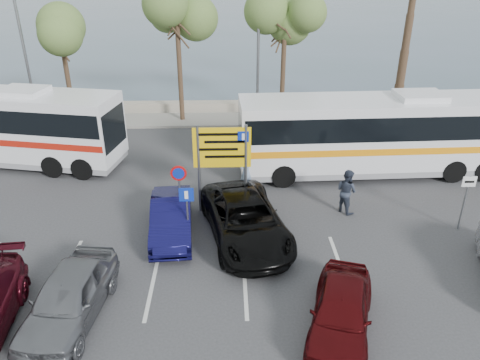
{
  "coord_description": "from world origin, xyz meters",
  "views": [
    {
      "loc": [
        1.21,
        -13.14,
        9.44
      ],
      "look_at": [
        1.67,
        3.0,
        1.43
      ],
      "focal_mm": 35.0,
      "sensor_mm": 36.0,
      "label": 1
    }
  ],
  "objects_px": {
    "street_lamp_right": "(258,45)",
    "direction_sign": "(222,154)",
    "coach_bus_right": "(374,137)",
    "car_red": "(341,311)",
    "car_silver_a": "(69,297)",
    "pedestrian_near": "(246,172)",
    "pedestrian_far": "(347,191)",
    "suv_black": "(246,220)",
    "car_blue": "(171,218)",
    "street_lamp_left": "(23,46)"
  },
  "relations": [
    {
      "from": "street_lamp_right",
      "to": "direction_sign",
      "type": "distance_m",
      "value": 10.73
    },
    {
      "from": "coach_bus_right",
      "to": "car_red",
      "type": "distance_m",
      "value": 10.69
    },
    {
      "from": "coach_bus_right",
      "to": "car_silver_a",
      "type": "height_order",
      "value": "coach_bus_right"
    },
    {
      "from": "coach_bus_right",
      "to": "car_red",
      "type": "relative_size",
      "value": 3.12
    },
    {
      "from": "street_lamp_right",
      "to": "coach_bus_right",
      "type": "distance_m",
      "value": 8.99
    },
    {
      "from": "pedestrian_near",
      "to": "street_lamp_right",
      "type": "bearing_deg",
      "value": -125.96
    },
    {
      "from": "car_silver_a",
      "to": "street_lamp_right",
      "type": "bearing_deg",
      "value": 76.22
    },
    {
      "from": "pedestrian_far",
      "to": "coach_bus_right",
      "type": "bearing_deg",
      "value": -63.4
    },
    {
      "from": "suv_black",
      "to": "pedestrian_far",
      "type": "height_order",
      "value": "pedestrian_far"
    },
    {
      "from": "suv_black",
      "to": "pedestrian_far",
      "type": "bearing_deg",
      "value": 12.57
    },
    {
      "from": "coach_bus_right",
      "to": "car_silver_a",
      "type": "xyz_separation_m",
      "value": [
        -11.12,
        -9.3,
        -1.03
      ]
    },
    {
      "from": "direction_sign",
      "to": "pedestrian_far",
      "type": "xyz_separation_m",
      "value": [
        4.86,
        -0.23,
        -1.53
      ]
    },
    {
      "from": "suv_black",
      "to": "pedestrian_far",
      "type": "relative_size",
      "value": 3.01
    },
    {
      "from": "direction_sign",
      "to": "pedestrian_near",
      "type": "relative_size",
      "value": 2.21
    },
    {
      "from": "car_silver_a",
      "to": "suv_black",
      "type": "bearing_deg",
      "value": 45.03
    },
    {
      "from": "street_lamp_right",
      "to": "suv_black",
      "type": "bearing_deg",
      "value": -95.45
    },
    {
      "from": "street_lamp_right",
      "to": "coach_bus_right",
      "type": "xyz_separation_m",
      "value": [
        4.85,
        -7.02,
        -2.84
      ]
    },
    {
      "from": "car_red",
      "to": "suv_black",
      "type": "bearing_deg",
      "value": 135.03
    },
    {
      "from": "pedestrian_far",
      "to": "street_lamp_right",
      "type": "bearing_deg",
      "value": -18.86
    },
    {
      "from": "street_lamp_right",
      "to": "pedestrian_near",
      "type": "height_order",
      "value": "street_lamp_right"
    },
    {
      "from": "coach_bus_right",
      "to": "suv_black",
      "type": "distance_m",
      "value": 8.13
    },
    {
      "from": "coach_bus_right",
      "to": "car_silver_a",
      "type": "bearing_deg",
      "value": -140.07
    },
    {
      "from": "car_blue",
      "to": "street_lamp_left",
      "type": "bearing_deg",
      "value": 122.8
    },
    {
      "from": "car_blue",
      "to": "car_red",
      "type": "distance_m",
      "value": 7.13
    },
    {
      "from": "street_lamp_right",
      "to": "car_blue",
      "type": "bearing_deg",
      "value": -107.83
    },
    {
      "from": "direction_sign",
      "to": "street_lamp_right",
      "type": "bearing_deg",
      "value": 79.06
    },
    {
      "from": "street_lamp_right",
      "to": "car_red",
      "type": "distance_m",
      "value": 17.51
    },
    {
      "from": "car_silver_a",
      "to": "car_blue",
      "type": "xyz_separation_m",
      "value": [
        2.4,
        4.3,
        -0.05
      ]
    },
    {
      "from": "car_blue",
      "to": "pedestrian_far",
      "type": "xyz_separation_m",
      "value": [
        6.73,
        1.46,
        0.23
      ]
    },
    {
      "from": "direction_sign",
      "to": "coach_bus_right",
      "type": "relative_size",
      "value": 0.29
    },
    {
      "from": "street_lamp_left",
      "to": "car_silver_a",
      "type": "bearing_deg",
      "value": -67.58
    },
    {
      "from": "car_blue",
      "to": "pedestrian_far",
      "type": "height_order",
      "value": "pedestrian_far"
    },
    {
      "from": "direction_sign",
      "to": "suv_black",
      "type": "height_order",
      "value": "direction_sign"
    },
    {
      "from": "car_red",
      "to": "car_silver_a",
      "type": "bearing_deg",
      "value": -167.62
    },
    {
      "from": "car_blue",
      "to": "suv_black",
      "type": "bearing_deg",
      "value": -12.03
    },
    {
      "from": "street_lamp_left",
      "to": "street_lamp_right",
      "type": "height_order",
      "value": "same"
    },
    {
      "from": "car_silver_a",
      "to": "suv_black",
      "type": "xyz_separation_m",
      "value": [
        5.08,
        3.95,
        0.03
      ]
    },
    {
      "from": "coach_bus_right",
      "to": "pedestrian_near",
      "type": "height_order",
      "value": "coach_bus_right"
    },
    {
      "from": "car_silver_a",
      "to": "street_lamp_left",
      "type": "bearing_deg",
      "value": 119.64
    },
    {
      "from": "pedestrian_near",
      "to": "direction_sign",
      "type": "bearing_deg",
      "value": 31.82
    },
    {
      "from": "street_lamp_left",
      "to": "street_lamp_right",
      "type": "relative_size",
      "value": 1.0
    },
    {
      "from": "direction_sign",
      "to": "car_silver_a",
      "type": "relative_size",
      "value": 0.84
    },
    {
      "from": "suv_black",
      "to": "pedestrian_near",
      "type": "distance_m",
      "value": 3.86
    },
    {
      "from": "car_silver_a",
      "to": "pedestrian_near",
      "type": "height_order",
      "value": "pedestrian_near"
    },
    {
      "from": "street_lamp_right",
      "to": "pedestrian_near",
      "type": "xyz_separation_m",
      "value": [
        -1.0,
        -8.52,
        -3.79
      ]
    },
    {
      "from": "street_lamp_left",
      "to": "pedestrian_far",
      "type": "distance_m",
      "value": 19.41
    },
    {
      "from": "pedestrian_near",
      "to": "pedestrian_far",
      "type": "xyz_separation_m",
      "value": [
        3.86,
        -2.04,
        0.09
      ]
    },
    {
      "from": "street_lamp_right",
      "to": "suv_black",
      "type": "relative_size",
      "value": 1.47
    },
    {
      "from": "street_lamp_right",
      "to": "pedestrian_far",
      "type": "bearing_deg",
      "value": -74.84
    },
    {
      "from": "car_silver_a",
      "to": "coach_bus_right",
      "type": "bearing_deg",
      "value": 47.15
    }
  ]
}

